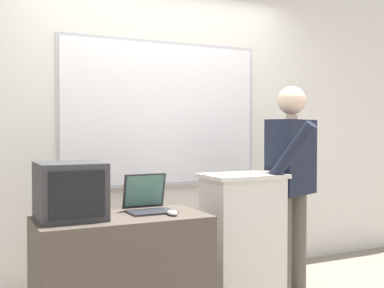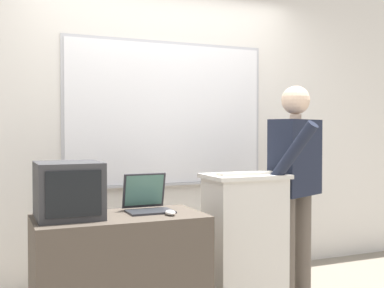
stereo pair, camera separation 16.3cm
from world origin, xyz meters
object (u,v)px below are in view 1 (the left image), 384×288
(person_presenter, at_px, (292,173))
(computer_mouse_by_laptop, at_px, (173,213))
(laptop, at_px, (147,200))
(crt_monitor, at_px, (70,191))
(side_desk, at_px, (122,276))
(wireless_keyboard, at_px, (245,173))
(lectern_podium, at_px, (242,238))

(person_presenter, relative_size, computer_mouse_by_laptop, 16.37)
(laptop, height_order, crt_monitor, crt_monitor)
(side_desk, distance_m, wireless_keyboard, 1.14)
(person_presenter, xyz_separation_m, laptop, (-1.24, -0.08, -0.12))
(side_desk, height_order, computer_mouse_by_laptop, computer_mouse_by_laptop)
(side_desk, bearing_deg, crt_monitor, 171.67)
(lectern_podium, xyz_separation_m, computer_mouse_by_laptop, (-0.69, -0.28, 0.28))
(laptop, bearing_deg, side_desk, -154.63)
(person_presenter, relative_size, crt_monitor, 3.90)
(lectern_podium, height_order, computer_mouse_by_laptop, lectern_podium)
(person_presenter, height_order, computer_mouse_by_laptop, person_presenter)
(lectern_podium, distance_m, laptop, 0.85)
(crt_monitor, bearing_deg, wireless_keyboard, 2.58)
(side_desk, distance_m, laptop, 0.51)
(side_desk, distance_m, person_presenter, 1.57)
(lectern_podium, bearing_deg, wireless_keyboard, -103.80)
(person_presenter, bearing_deg, lectern_podium, 158.20)
(laptop, bearing_deg, lectern_podium, 4.06)
(lectern_podium, height_order, side_desk, lectern_podium)
(person_presenter, bearing_deg, side_desk, 162.49)
(person_presenter, xyz_separation_m, crt_monitor, (-1.76, -0.13, -0.03))
(wireless_keyboard, bearing_deg, lectern_podium, 76.20)
(computer_mouse_by_laptop, bearing_deg, side_desk, 157.59)
(person_presenter, bearing_deg, computer_mouse_by_laptop, 170.03)
(computer_mouse_by_laptop, bearing_deg, laptop, 111.14)
(crt_monitor, bearing_deg, side_desk, -8.33)
(lectern_podium, distance_m, side_desk, 1.00)
(lectern_podium, bearing_deg, computer_mouse_by_laptop, -158.11)
(person_presenter, distance_m, computer_mouse_by_laptop, 1.20)
(lectern_podium, xyz_separation_m, side_desk, (-0.98, -0.15, -0.11))
(laptop, xyz_separation_m, computer_mouse_by_laptop, (0.09, -0.22, -0.06))
(side_desk, height_order, laptop, laptop)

